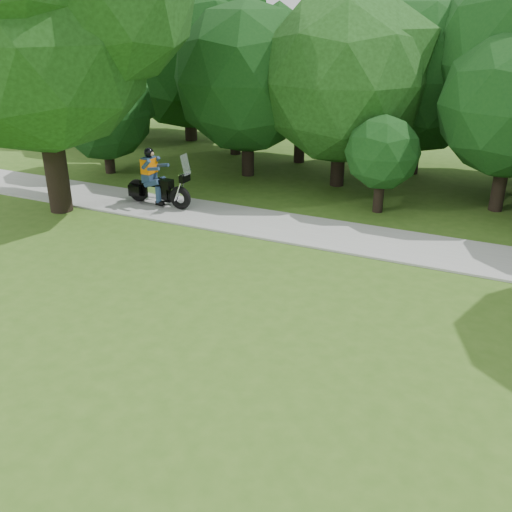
% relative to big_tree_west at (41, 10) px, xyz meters
% --- Properties ---
extents(ground, '(100.00, 100.00, 0.00)m').
position_rel_big_tree_west_xyz_m(ground, '(10.54, -6.85, -5.76)').
color(ground, '#39601B').
rests_on(ground, ground).
extents(walkway, '(60.00, 2.20, 0.06)m').
position_rel_big_tree_west_xyz_m(walkway, '(10.54, 1.15, -5.73)').
color(walkway, '#9B9B96').
rests_on(walkway, ground).
extents(tree_line, '(39.90, 12.37, 7.86)m').
position_rel_big_tree_west_xyz_m(tree_line, '(11.04, 8.02, -2.06)').
color(tree_line, black).
rests_on(tree_line, ground).
extents(big_tree_west, '(8.64, 6.56, 9.96)m').
position_rel_big_tree_west_xyz_m(big_tree_west, '(0.00, 0.00, 0.00)').
color(big_tree_west, black).
rests_on(big_tree_west, ground).
extents(touring_motorcycle, '(2.38, 0.74, 1.81)m').
position_rel_big_tree_west_xyz_m(touring_motorcycle, '(2.48, 1.22, -5.04)').
color(touring_motorcycle, black).
rests_on(touring_motorcycle, walkway).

